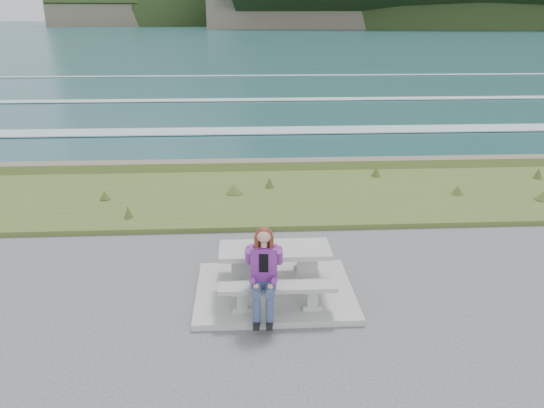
% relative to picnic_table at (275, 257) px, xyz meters
% --- Properties ---
extents(concrete_slab, '(2.60, 2.10, 0.10)m').
position_rel_picnic_table_xyz_m(concrete_slab, '(-0.00, 0.00, -0.63)').
color(concrete_slab, gray).
rests_on(concrete_slab, ground).
extents(picnic_table, '(1.80, 0.75, 0.75)m').
position_rel_picnic_table_xyz_m(picnic_table, '(0.00, 0.00, 0.00)').
color(picnic_table, gray).
rests_on(picnic_table, concrete_slab).
extents(bench_landward, '(1.80, 0.35, 0.45)m').
position_rel_picnic_table_xyz_m(bench_landward, '(0.00, -0.70, -0.23)').
color(bench_landward, gray).
rests_on(bench_landward, concrete_slab).
extents(bench_seaward, '(1.80, 0.35, 0.45)m').
position_rel_picnic_table_xyz_m(bench_seaward, '(0.00, 0.70, -0.23)').
color(bench_seaward, gray).
rests_on(bench_seaward, concrete_slab).
extents(grass_verge, '(160.00, 4.50, 0.22)m').
position_rel_picnic_table_xyz_m(grass_verge, '(-0.00, 5.00, -0.68)').
color(grass_verge, '#3D541F').
rests_on(grass_verge, ground).
extents(shore_drop, '(160.00, 0.80, 2.20)m').
position_rel_picnic_table_xyz_m(shore_drop, '(-0.00, 7.90, -0.68)').
color(shore_drop, '#5F5947').
rests_on(shore_drop, ground).
extents(ocean, '(1600.00, 1600.00, 0.09)m').
position_rel_picnic_table_xyz_m(ocean, '(-0.00, 25.09, -2.42)').
color(ocean, '#1B494E').
rests_on(ocean, ground).
extents(headland_range, '(729.83, 363.95, 233.45)m').
position_rel_picnic_table_xyz_m(headland_range, '(190.17, 398.13, 9.28)').
color(headland_range, '#5F5947').
rests_on(headland_range, ground).
extents(seated_woman, '(0.44, 0.71, 1.40)m').
position_rel_picnic_table_xyz_m(seated_woman, '(-0.22, -0.83, -0.07)').
color(seated_woman, navy).
rests_on(seated_woman, concrete_slab).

